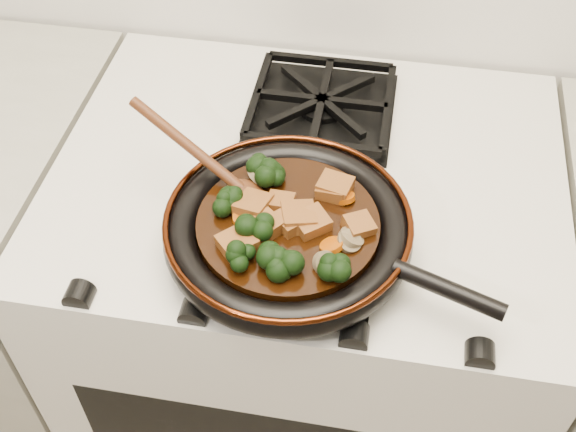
# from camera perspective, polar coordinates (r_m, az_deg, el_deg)

# --- Properties ---
(stove) EXTENTS (0.76, 0.60, 0.90)m
(stove) POSITION_cam_1_polar(r_m,az_deg,el_deg) (1.43, 1.22, -9.48)
(stove) COLOR silver
(stove) RESTS_ON ground
(burner_grate_front) EXTENTS (0.23, 0.23, 0.03)m
(burner_grate_front) POSITION_cam_1_polar(r_m,az_deg,el_deg) (0.97, 0.34, -1.49)
(burner_grate_front) COLOR black
(burner_grate_front) RESTS_ON stove
(burner_grate_back) EXTENTS (0.23, 0.23, 0.03)m
(burner_grate_back) POSITION_cam_1_polar(r_m,az_deg,el_deg) (1.17, 2.67, 8.80)
(burner_grate_back) COLOR black
(burner_grate_back) RESTS_ON stove
(skillet) EXTENTS (0.44, 0.33, 0.05)m
(skillet) POSITION_cam_1_polar(r_m,az_deg,el_deg) (0.94, 0.12, -1.12)
(skillet) COLOR black
(skillet) RESTS_ON burner_grate_front
(braising_sauce) EXTENTS (0.24, 0.24, 0.02)m
(braising_sauce) POSITION_cam_1_polar(r_m,az_deg,el_deg) (0.93, 0.00, -0.87)
(braising_sauce) COLOR black
(braising_sauce) RESTS_ON skillet
(tofu_cube_0) EXTENTS (0.05, 0.05, 0.03)m
(tofu_cube_0) POSITION_cam_1_polar(r_m,az_deg,el_deg) (0.96, 3.72, 2.25)
(tofu_cube_0) COLOR brown
(tofu_cube_0) RESTS_ON braising_sauce
(tofu_cube_1) EXTENTS (0.05, 0.05, 0.03)m
(tofu_cube_1) POSITION_cam_1_polar(r_m,az_deg,el_deg) (0.92, 5.61, -0.80)
(tofu_cube_1) COLOR brown
(tofu_cube_1) RESTS_ON braising_sauce
(tofu_cube_2) EXTENTS (0.05, 0.05, 0.02)m
(tofu_cube_2) POSITION_cam_1_polar(r_m,az_deg,el_deg) (0.91, -1.87, -0.94)
(tofu_cube_2) COLOR brown
(tofu_cube_2) RESTS_ON braising_sauce
(tofu_cube_3) EXTENTS (0.06, 0.06, 0.03)m
(tofu_cube_3) POSITION_cam_1_polar(r_m,az_deg,el_deg) (0.89, -4.01, -2.23)
(tofu_cube_3) COLOR brown
(tofu_cube_3) RESTS_ON braising_sauce
(tofu_cube_4) EXTENTS (0.05, 0.05, 0.02)m
(tofu_cube_4) POSITION_cam_1_polar(r_m,az_deg,el_deg) (0.92, 0.29, -0.40)
(tofu_cube_4) COLOR brown
(tofu_cube_4) RESTS_ON braising_sauce
(tofu_cube_5) EXTENTS (0.06, 0.06, 0.02)m
(tofu_cube_5) POSITION_cam_1_polar(r_m,az_deg,el_deg) (0.91, 1.85, -0.55)
(tofu_cube_5) COLOR brown
(tofu_cube_5) RESTS_ON braising_sauce
(tofu_cube_6) EXTENTS (0.05, 0.06, 0.03)m
(tofu_cube_6) POSITION_cam_1_polar(r_m,az_deg,el_deg) (0.92, 0.83, -0.14)
(tofu_cube_6) COLOR brown
(tofu_cube_6) RESTS_ON braising_sauce
(tofu_cube_7) EXTENTS (0.05, 0.06, 0.03)m
(tofu_cube_7) POSITION_cam_1_polar(r_m,az_deg,el_deg) (0.93, -2.74, 0.72)
(tofu_cube_7) COLOR brown
(tofu_cube_7) RESTS_ON braising_sauce
(tofu_cube_8) EXTENTS (0.04, 0.04, 0.03)m
(tofu_cube_8) POSITION_cam_1_polar(r_m,az_deg,el_deg) (0.96, 3.52, 2.06)
(tofu_cube_8) COLOR brown
(tofu_cube_8) RESTS_ON braising_sauce
(tofu_cube_9) EXTENTS (0.04, 0.03, 0.02)m
(tofu_cube_9) POSITION_cam_1_polar(r_m,az_deg,el_deg) (0.94, -0.58, 1.00)
(tofu_cube_9) COLOR brown
(tofu_cube_9) RESTS_ON braising_sauce
(broccoli_floret_0) EXTENTS (0.07, 0.06, 0.07)m
(broccoli_floret_0) POSITION_cam_1_polar(r_m,az_deg,el_deg) (0.90, -2.67, -1.21)
(broccoli_floret_0) COLOR black
(broccoli_floret_0) RESTS_ON braising_sauce
(broccoli_floret_1) EXTENTS (0.08, 0.08, 0.06)m
(broccoli_floret_1) POSITION_cam_1_polar(r_m,az_deg,el_deg) (0.97, -1.62, 3.20)
(broccoli_floret_1) COLOR black
(broccoli_floret_1) RESTS_ON braising_sauce
(broccoli_floret_2) EXTENTS (0.07, 0.07, 0.05)m
(broccoli_floret_2) POSITION_cam_1_polar(r_m,az_deg,el_deg) (0.93, -4.66, 0.83)
(broccoli_floret_2) COLOR black
(broccoli_floret_2) RESTS_ON braising_sauce
(broccoli_floret_3) EXTENTS (0.08, 0.07, 0.07)m
(broccoli_floret_3) POSITION_cam_1_polar(r_m,az_deg,el_deg) (0.87, -0.73, -3.50)
(broccoli_floret_3) COLOR black
(broccoli_floret_3) RESTS_ON braising_sauce
(broccoli_floret_4) EXTENTS (0.08, 0.07, 0.06)m
(broccoli_floret_4) POSITION_cam_1_polar(r_m,az_deg,el_deg) (0.98, -1.83, 3.65)
(broccoli_floret_4) COLOR black
(broccoli_floret_4) RESTS_ON braising_sauce
(broccoli_floret_5) EXTENTS (0.07, 0.06, 0.07)m
(broccoli_floret_5) POSITION_cam_1_polar(r_m,az_deg,el_deg) (0.86, -0.22, -4.41)
(broccoli_floret_5) COLOR black
(broccoli_floret_5) RESTS_ON braising_sauce
(broccoli_floret_6) EXTENTS (0.08, 0.08, 0.07)m
(broccoli_floret_6) POSITION_cam_1_polar(r_m,az_deg,el_deg) (0.87, 3.55, -4.12)
(broccoli_floret_6) COLOR black
(broccoli_floret_6) RESTS_ON braising_sauce
(broccoli_floret_7) EXTENTS (0.07, 0.08, 0.07)m
(broccoli_floret_7) POSITION_cam_1_polar(r_m,az_deg,el_deg) (0.87, -3.99, -3.34)
(broccoli_floret_7) COLOR black
(broccoli_floret_7) RESTS_ON braising_sauce
(carrot_coin_0) EXTENTS (0.03, 0.03, 0.02)m
(carrot_coin_0) POSITION_cam_1_polar(r_m,az_deg,el_deg) (0.89, 3.48, -2.35)
(carrot_coin_0) COLOR #A34304
(carrot_coin_0) RESTS_ON braising_sauce
(carrot_coin_1) EXTENTS (0.03, 0.03, 0.02)m
(carrot_coin_1) POSITION_cam_1_polar(r_m,az_deg,el_deg) (0.95, 4.54, 1.45)
(carrot_coin_1) COLOR #A34304
(carrot_coin_1) RESTS_ON braising_sauce
(carrot_coin_2) EXTENTS (0.03, 0.03, 0.01)m
(carrot_coin_2) POSITION_cam_1_polar(r_m,az_deg,el_deg) (0.92, -3.50, -0.21)
(carrot_coin_2) COLOR #A34304
(carrot_coin_2) RESTS_ON braising_sauce
(carrot_coin_3) EXTENTS (0.03, 0.03, 0.02)m
(carrot_coin_3) POSITION_cam_1_polar(r_m,az_deg,el_deg) (0.94, -1.62, 0.77)
(carrot_coin_3) COLOR #A34304
(carrot_coin_3) RESTS_ON braising_sauce
(mushroom_slice_0) EXTENTS (0.04, 0.04, 0.03)m
(mushroom_slice_0) POSITION_cam_1_polar(r_m,az_deg,el_deg) (0.97, -2.39, 3.12)
(mushroom_slice_0) COLOR brown
(mushroom_slice_0) RESTS_ON braising_sauce
(mushroom_slice_1) EXTENTS (0.05, 0.05, 0.02)m
(mushroom_slice_1) POSITION_cam_1_polar(r_m,az_deg,el_deg) (0.90, 5.00, -1.74)
(mushroom_slice_1) COLOR brown
(mushroom_slice_1) RESTS_ON braising_sauce
(mushroom_slice_2) EXTENTS (0.04, 0.04, 0.03)m
(mushroom_slice_2) POSITION_cam_1_polar(r_m,az_deg,el_deg) (0.87, 2.92, -3.72)
(mushroom_slice_2) COLOR brown
(mushroom_slice_2) RESTS_ON braising_sauce
(mushroom_slice_3) EXTENTS (0.04, 0.04, 0.02)m
(mushroom_slice_3) POSITION_cam_1_polar(r_m,az_deg,el_deg) (0.90, 4.86, -2.00)
(mushroom_slice_3) COLOR brown
(mushroom_slice_3) RESTS_ON braising_sauce
(wooden_spoon) EXTENTS (0.13, 0.08, 0.20)m
(wooden_spoon) POSITION_cam_1_polar(r_m,az_deg,el_deg) (0.97, -5.74, 3.82)
(wooden_spoon) COLOR #4C2510
(wooden_spoon) RESTS_ON braising_sauce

